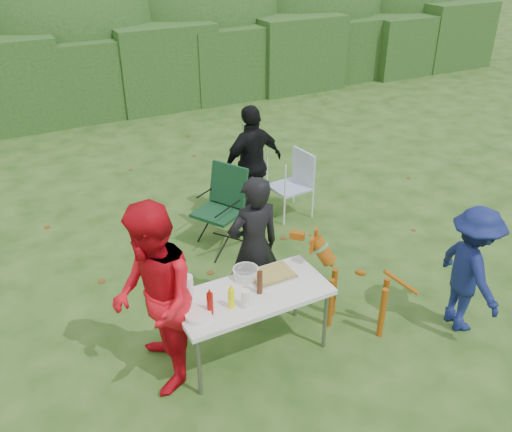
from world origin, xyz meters
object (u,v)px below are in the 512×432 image
mustard_bottle (231,298)px  ketchup_bottle (210,304)px  beer_bottle (260,282)px  person_cook (254,248)px  camping_chair (219,208)px  child (470,270)px  dog (359,286)px  paper_towel_roll (187,288)px  person_black_puffy (252,164)px  person_red_jacket (154,300)px  folding_table (252,297)px  lawn_chair (290,184)px

mustard_bottle → ketchup_bottle: ketchup_bottle is taller
beer_bottle → person_cook: bearing=67.2°
camping_chair → mustard_bottle: size_ratio=5.25×
child → dog: size_ratio=1.30×
mustard_bottle → person_cook: bearing=49.4°
dog → paper_towel_roll: size_ratio=4.18×
mustard_bottle → child: bearing=-13.0°
child → beer_bottle: (-2.11, 0.63, 0.15)m
person_black_puffy → mustard_bottle: (-1.56, -2.59, -0.00)m
child → person_black_puffy: bearing=29.0°
person_red_jacket → dog: (2.10, -0.24, -0.41)m
person_cook → mustard_bottle: (-0.59, -0.69, 0.02)m
folding_table → dog: size_ratio=1.38×
person_cook → mustard_bottle: person_cook is taller
lawn_chair → mustard_bottle: bearing=43.6°
folding_table → person_red_jacket: bearing=175.0°
folding_table → person_black_puffy: bearing=62.5°
dog → mustard_bottle: (-1.44, 0.05, 0.32)m
lawn_chair → beer_bottle: (-1.76, -2.36, 0.38)m
ketchup_bottle → person_black_puffy: bearing=55.6°
lawn_chair → paper_towel_roll: bearing=36.0°
lawn_chair → mustard_bottle: 3.23m
person_cook → child: 2.24m
child → camping_chair: bearing=43.5°
folding_table → dog: (1.18, -0.15, -0.17)m
camping_chair → beer_bottle: (-0.52, -2.11, 0.34)m
dog → ketchup_bottle: 1.68m
folding_table → person_cook: bearing=60.9°
lawn_chair → beer_bottle: 2.97m
lawn_chair → ketchup_bottle: ketchup_bottle is taller
mustard_bottle → paper_towel_roll: size_ratio=0.77×
camping_chair → mustard_bottle: camping_chair is taller
folding_table → person_cook: person_cook is taller
lawn_chair → paper_towel_roll: size_ratio=3.66×
child → dog: 1.14m
person_cook → person_red_jacket: person_red_jacket is taller
folding_table → paper_towel_roll: bearing=162.4°
person_cook → lawn_chair: person_cook is taller
person_cook → paper_towel_roll: (-0.90, -0.40, 0.05)m
person_cook → person_black_puffy: 2.13m
person_black_puffy → dog: 2.66m
child → mustard_bottle: child is taller
person_cook → person_red_jacket: (-1.25, -0.50, 0.11)m
ketchup_bottle → camping_chair: bearing=64.2°
child → camping_chair: 3.18m
lawn_chair → person_black_puffy: bearing=-22.1°
folding_table → lawn_chair: bearing=51.9°
person_red_jacket → camping_chair: 2.53m
person_red_jacket → person_black_puffy: (2.22, 2.40, -0.08)m
person_cook → beer_bottle: (-0.26, -0.62, 0.04)m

